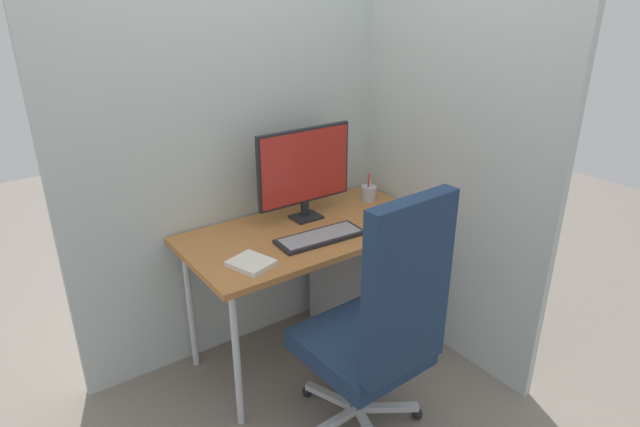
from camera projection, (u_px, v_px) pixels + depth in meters
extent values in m
plane|color=slate|center=(311.00, 349.00, 2.96)|extent=(8.00, 8.00, 0.00)
cube|color=#B7C1BC|center=(269.00, 82.00, 2.67)|extent=(2.17, 0.04, 2.80)
cube|color=#B7C1BC|center=(433.00, 82.00, 2.66)|extent=(0.04, 1.56, 2.80)
cube|color=#B27038|center=(310.00, 231.00, 2.68)|extent=(1.25, 0.64, 0.03)
cylinder|color=silver|center=(237.00, 360.00, 2.33)|extent=(0.03, 0.03, 0.70)
cylinder|color=silver|center=(421.00, 283.00, 2.93)|extent=(0.03, 0.03, 0.70)
cylinder|color=silver|center=(190.00, 307.00, 2.71)|extent=(0.03, 0.03, 0.70)
cylinder|color=silver|center=(362.00, 249.00, 3.31)|extent=(0.03, 0.03, 0.70)
cube|color=silver|center=(333.00, 423.00, 2.38)|extent=(0.28, 0.05, 0.03)
sphere|color=black|center=(417.00, 414.00, 2.48)|extent=(0.05, 0.05, 0.05)
cube|color=silver|center=(387.00, 408.00, 2.46)|extent=(0.25, 0.18, 0.03)
sphere|color=black|center=(369.00, 376.00, 2.72)|extent=(0.05, 0.05, 0.05)
cube|color=silver|center=(363.00, 388.00, 2.58)|extent=(0.24, 0.20, 0.03)
sphere|color=black|center=(307.00, 392.00, 2.62)|extent=(0.05, 0.05, 0.05)
cube|color=silver|center=(331.00, 397.00, 2.53)|extent=(0.13, 0.27, 0.03)
cylinder|color=silver|center=(358.00, 381.00, 2.40)|extent=(0.04, 0.04, 0.29)
cube|color=navy|center=(359.00, 346.00, 2.32)|extent=(0.47, 0.52, 0.09)
cube|color=navy|center=(407.00, 290.00, 1.98)|extent=(0.41, 0.09, 0.72)
cube|color=#9EA0A5|center=(367.00, 279.00, 3.03)|extent=(0.40, 0.56, 0.64)
cube|color=#262628|center=(403.00, 280.00, 2.77)|extent=(0.20, 0.01, 0.02)
cube|color=black|center=(306.00, 217.00, 2.79)|extent=(0.15, 0.12, 0.01)
cube|color=black|center=(305.00, 207.00, 2.78)|extent=(0.04, 0.02, 0.09)
cube|color=black|center=(304.00, 166.00, 2.69)|extent=(0.53, 0.02, 0.38)
cube|color=#B2261E|center=(306.00, 167.00, 2.68)|extent=(0.51, 0.01, 0.36)
cube|color=black|center=(320.00, 237.00, 2.56)|extent=(0.44, 0.18, 0.02)
cube|color=gray|center=(320.00, 235.00, 2.56)|extent=(0.40, 0.15, 0.00)
ellipsoid|color=#333338|center=(387.00, 217.00, 2.75)|extent=(0.07, 0.11, 0.04)
cylinder|color=#B2B5BA|center=(369.00, 193.00, 3.01)|extent=(0.09, 0.09, 0.08)
cylinder|color=#B2B5BA|center=(368.00, 185.00, 2.98)|extent=(0.03, 0.01, 0.10)
cylinder|color=#B2B5BA|center=(370.00, 184.00, 2.99)|extent=(0.03, 0.01, 0.10)
torus|color=red|center=(369.00, 192.00, 3.00)|extent=(0.03, 0.04, 0.01)
cylinder|color=red|center=(368.00, 185.00, 2.97)|extent=(0.02, 0.01, 0.14)
cube|color=silver|center=(251.00, 263.00, 2.32)|extent=(0.20, 0.21, 0.02)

